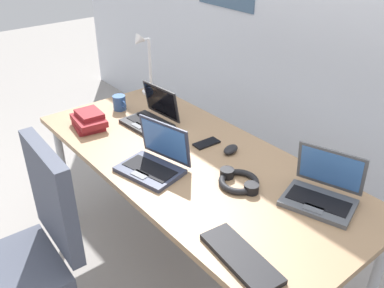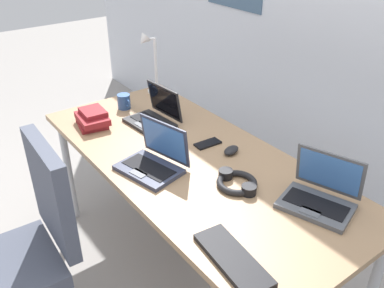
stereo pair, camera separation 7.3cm
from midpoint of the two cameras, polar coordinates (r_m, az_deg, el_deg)
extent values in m
plane|color=gray|center=(2.48, -0.88, -16.68)|extent=(12.00, 12.00, 0.00)
cube|color=silver|center=(2.59, 19.30, 17.12)|extent=(6.00, 0.12, 2.60)
cube|color=#9E7A56|center=(2.02, -1.04, -2.35)|extent=(1.80, 0.80, 0.03)
cylinder|color=#B2B5BA|center=(2.72, -17.85, -3.95)|extent=(0.04, 0.04, 0.71)
cylinder|color=#B2B5BA|center=(2.97, -5.86, 0.51)|extent=(0.04, 0.04, 0.71)
cylinder|color=#B2B5BA|center=(2.07, 22.59, -17.49)|extent=(0.04, 0.04, 0.71)
cylinder|color=white|center=(2.75, -6.33, 7.15)|extent=(0.12, 0.12, 0.02)
cylinder|color=white|center=(2.69, -6.54, 10.66)|extent=(0.02, 0.02, 0.34)
cylinder|color=white|center=(2.62, -7.51, 13.98)|extent=(0.01, 0.08, 0.01)
cone|color=white|center=(2.60, -8.28, 13.80)|extent=(0.07, 0.09, 0.09)
cube|color=#232326|center=(2.33, -7.12, 2.75)|extent=(0.28, 0.21, 0.02)
cube|color=black|center=(2.32, -7.13, 3.00)|extent=(0.25, 0.12, 0.00)
cube|color=#595B60|center=(2.29, -8.34, 2.52)|extent=(0.08, 0.05, 0.00)
cube|color=#232326|center=(2.34, -5.14, 5.82)|extent=(0.27, 0.06, 0.19)
cube|color=black|center=(2.34, -5.25, 5.80)|extent=(0.25, 0.05, 0.15)
cube|color=#515459|center=(1.77, 15.74, -7.77)|extent=(0.33, 0.27, 0.02)
cube|color=black|center=(1.77, 15.79, -7.47)|extent=(0.27, 0.18, 0.00)
cube|color=#595B60|center=(1.72, 15.11, -8.57)|extent=(0.09, 0.06, 0.00)
cube|color=#515459|center=(1.81, 17.36, -3.23)|extent=(0.28, 0.12, 0.19)
cube|color=#3F72BF|center=(1.80, 17.31, -3.28)|extent=(0.25, 0.11, 0.16)
cube|color=#33384C|center=(1.92, -6.91, -3.62)|extent=(0.32, 0.25, 0.02)
cube|color=black|center=(1.91, -6.93, -3.34)|extent=(0.27, 0.16, 0.00)
cube|color=#595B60|center=(1.87, -8.29, -4.17)|extent=(0.09, 0.06, 0.00)
cube|color=#33384C|center=(1.93, -4.82, 0.45)|extent=(0.29, 0.09, 0.20)
cube|color=#3F72BF|center=(1.92, -4.93, 0.41)|extent=(0.26, 0.08, 0.16)
cube|color=black|center=(1.48, 5.26, -15.28)|extent=(0.34, 0.16, 0.02)
ellipsoid|color=black|center=(2.05, 4.31, -0.76)|extent=(0.08, 0.11, 0.03)
cube|color=black|center=(2.13, 1.02, 0.09)|extent=(0.07, 0.14, 0.01)
torus|color=black|center=(1.83, 5.29, -5.17)|extent=(0.18, 0.18, 0.03)
cylinder|color=black|center=(1.87, 3.70, -4.01)|extent=(0.06, 0.06, 0.04)
cylinder|color=black|center=(1.78, 6.97, -6.06)|extent=(0.06, 0.06, 0.04)
cube|color=maroon|center=(2.36, -14.85, 2.46)|extent=(0.20, 0.18, 0.03)
cube|color=maroon|center=(2.35, -14.82, 3.14)|extent=(0.22, 0.17, 0.03)
cube|color=maroon|center=(2.35, -14.76, 4.01)|extent=(0.16, 0.13, 0.03)
cylinder|color=#2D518C|center=(2.53, -10.74, 5.58)|extent=(0.08, 0.08, 0.09)
torus|color=#2D518C|center=(2.48, -10.17, 5.31)|extent=(0.05, 0.01, 0.05)
cube|color=#474C5B|center=(2.05, -24.92, -16.26)|extent=(0.46, 0.46, 0.07)
cube|color=#474C5B|center=(1.88, -19.68, -6.89)|extent=(0.42, 0.08, 0.48)
camera|label=1|loc=(0.04, -91.06, -0.61)|focal=38.93mm
camera|label=2|loc=(0.04, 88.94, 0.61)|focal=38.93mm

